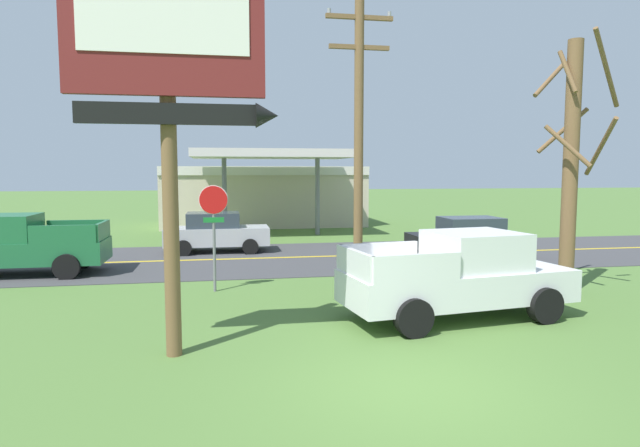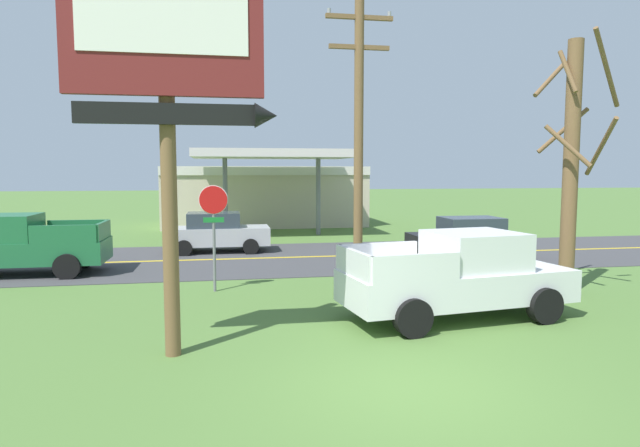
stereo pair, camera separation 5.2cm
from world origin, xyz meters
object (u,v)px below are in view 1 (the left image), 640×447
object	(u,v)px
bare_tree	(571,162)
gas_station	(263,194)
stop_sign	(214,219)
pickup_green_on_road	(18,246)
motel_sign	(171,80)
car_black_near_lane	(467,239)
utility_pole	(359,136)
pickup_white_parked_on_lawn	(460,276)
car_silver_far_lane	(216,232)

from	to	relation	value
bare_tree	gas_station	size ratio (longest dim) A/B	0.57
stop_sign	gas_station	world-z (taller)	gas_station
stop_sign	pickup_green_on_road	size ratio (longest dim) A/B	0.57
motel_sign	car_black_near_lane	world-z (taller)	motel_sign
bare_tree	gas_station	bearing A→B (deg)	107.89
utility_pole	gas_station	distance (m)	19.06
stop_sign	pickup_white_parked_on_lawn	bearing A→B (deg)	-34.52
utility_pole	car_black_near_lane	bearing A→B (deg)	36.20
pickup_green_on_road	car_black_near_lane	xyz separation A→B (m)	(15.31, 0.00, -0.13)
bare_tree	stop_sign	bearing A→B (deg)	168.21
pickup_white_parked_on_lawn	pickup_green_on_road	size ratio (longest dim) A/B	1.04
utility_pole	pickup_white_parked_on_lawn	xyz separation A→B (m)	(1.47, -3.54, -3.34)
car_black_near_lane	pickup_white_parked_on_lawn	bearing A→B (deg)	-116.51
stop_sign	bare_tree	distance (m)	9.77
car_silver_far_lane	pickup_green_on_road	bearing A→B (deg)	-147.03
stop_sign	car_silver_far_lane	size ratio (longest dim) A/B	0.70
pickup_white_parked_on_lawn	car_silver_far_lane	distance (m)	12.55
utility_pole	car_silver_far_lane	xyz separation A→B (m)	(-4.04, 7.73, -3.47)
car_silver_far_lane	stop_sign	bearing A→B (deg)	-89.87
motel_sign	car_black_near_lane	size ratio (longest dim) A/B	1.65
stop_sign	pickup_white_parked_on_lawn	world-z (taller)	stop_sign
pickup_white_parked_on_lawn	car_black_near_lane	size ratio (longest dim) A/B	1.29
motel_sign	car_silver_far_lane	distance (m)	13.51
gas_station	pickup_green_on_road	xyz separation A→B (m)	(-8.97, -15.14, -0.98)
gas_station	car_black_near_lane	xyz separation A→B (m)	(6.34, -15.14, -1.11)
stop_sign	utility_pole	xyz separation A→B (m)	(4.02, -0.24, 2.28)
utility_pole	car_silver_far_lane	size ratio (longest dim) A/B	1.91
car_black_near_lane	gas_station	bearing A→B (deg)	112.72
bare_tree	car_silver_far_lane	distance (m)	13.66
car_black_near_lane	car_silver_far_lane	distance (m)	9.98
stop_sign	utility_pole	size ratio (longest dim) A/B	0.37
motel_sign	bare_tree	world-z (taller)	motel_sign
bare_tree	car_silver_far_lane	xyz separation A→B (m)	(-9.46, 9.47, -2.76)
gas_station	car_black_near_lane	distance (m)	16.45
pickup_white_parked_on_lawn	car_black_near_lane	bearing A→B (deg)	63.49
motel_sign	bare_tree	size ratio (longest dim) A/B	1.02
stop_sign	pickup_white_parked_on_lawn	xyz separation A→B (m)	(5.50, -3.78, -1.06)
motel_sign	pickup_white_parked_on_lawn	size ratio (longest dim) A/B	1.28
stop_sign	car_black_near_lane	size ratio (longest dim) A/B	0.70
stop_sign	utility_pole	bearing A→B (deg)	-3.39
pickup_green_on_road	car_silver_far_lane	bearing A→B (deg)	32.97
utility_pole	car_black_near_lane	xyz separation A→B (m)	(5.10, 3.73, -3.47)
gas_station	motel_sign	bearing A→B (deg)	-98.05
utility_pole	pickup_green_on_road	world-z (taller)	utility_pole
utility_pole	gas_station	bearing A→B (deg)	93.75
stop_sign	bare_tree	xyz separation A→B (m)	(9.44, -1.97, 1.56)
gas_station	car_silver_far_lane	world-z (taller)	gas_station
bare_tree	pickup_green_on_road	world-z (taller)	bare_tree
motel_sign	pickup_green_on_road	xyz separation A→B (m)	(-5.57, 8.87, -3.93)
motel_sign	car_black_near_lane	xyz separation A→B (m)	(9.73, 8.87, -4.07)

